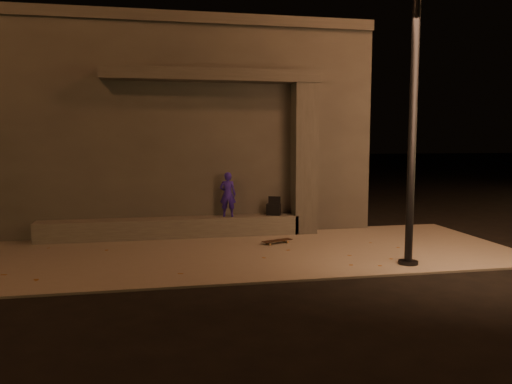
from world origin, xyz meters
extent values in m
plane|color=black|center=(0.00, 0.00, 0.00)|extent=(120.00, 120.00, 0.00)
cube|color=slate|center=(0.00, 2.00, 0.02)|extent=(11.00, 4.40, 0.04)
cube|color=#3C3936|center=(-1.00, 6.50, 2.60)|extent=(9.00, 5.00, 5.20)
cube|color=#3C3936|center=(-1.00, 4.05, 5.10)|extent=(9.00, 0.30, 0.25)
cube|color=#4C4945|center=(-1.50, 3.75, 0.27)|extent=(6.00, 0.55, 0.45)
cube|color=#3C3936|center=(1.70, 3.75, 1.84)|extent=(0.55, 0.55, 3.60)
cube|color=#3C3936|center=(-0.50, 3.80, 3.78)|extent=(5.00, 0.70, 0.28)
imported|color=#271690|center=(-0.17, 3.75, 1.02)|extent=(0.44, 0.35, 1.06)
cube|color=black|center=(0.95, 3.75, 0.63)|extent=(0.39, 0.32, 0.27)
cube|color=black|center=(0.95, 3.75, 0.86)|extent=(0.28, 0.15, 0.19)
cube|color=black|center=(0.76, 2.58, 0.11)|extent=(0.73, 0.44, 0.01)
cylinder|color=#AF7B46|center=(0.95, 2.73, 0.06)|extent=(0.06, 0.05, 0.05)
cylinder|color=#AF7B46|center=(1.00, 2.60, 0.06)|extent=(0.06, 0.05, 0.05)
cylinder|color=#AF7B46|center=(0.51, 2.55, 0.06)|extent=(0.06, 0.05, 0.05)
cylinder|color=#AF7B46|center=(0.56, 2.42, 0.06)|extent=(0.06, 0.05, 0.05)
cube|color=#99999E|center=(0.98, 2.67, 0.09)|extent=(0.10, 0.15, 0.01)
cube|color=#99999E|center=(0.54, 2.49, 0.09)|extent=(0.10, 0.15, 0.01)
cylinder|color=black|center=(2.71, 0.39, 3.62)|extent=(0.14, 0.14, 7.23)
cylinder|color=black|center=(2.71, 0.39, 0.05)|extent=(0.36, 0.36, 0.10)
camera|label=1|loc=(-1.79, -7.88, 2.36)|focal=35.00mm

